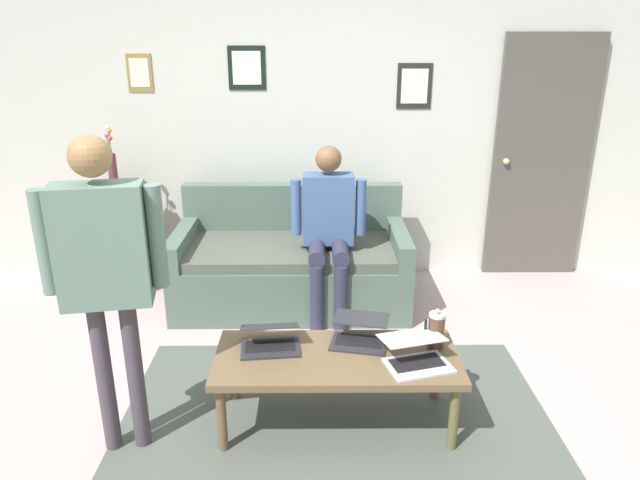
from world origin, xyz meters
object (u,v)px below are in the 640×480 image
object	(u,v)px
flower_vase	(112,164)
couch	(292,265)
laptop_right	(360,334)
coffee_table	(337,363)
laptop_left	(270,341)
french_press	(436,330)
interior_door	(541,160)
side_shelf	(121,238)
laptop_center	(416,355)
person_seated	(328,223)
person_standing	(104,260)

from	to	relation	value
flower_vase	couch	bearing A→B (deg)	169.24
laptop_right	coffee_table	bearing A→B (deg)	48.41
laptop_left	french_press	bearing A→B (deg)	179.64
interior_door	laptop_right	distance (m)	2.66
side_shelf	flower_vase	distance (m)	0.62
interior_door	flower_vase	bearing A→B (deg)	4.97
interior_door	laptop_right	xyz separation A→B (m)	(1.68, 1.99, -0.56)
couch	french_press	xyz separation A→B (m)	(-0.84, 1.48, 0.22)
laptop_right	couch	bearing A→B (deg)	-72.95
laptop_center	interior_door	bearing A→B (deg)	-122.30
interior_door	laptop_right	world-z (taller)	interior_door
side_shelf	french_press	bearing A→B (deg)	142.33
laptop_left	flower_vase	xyz separation A→B (m)	(1.37, -1.74, 0.60)
interior_door	person_seated	world-z (taller)	interior_door
flower_vase	laptop_right	bearing A→B (deg)	137.81
coffee_table	laptop_right	size ratio (longest dim) A/B	3.62
laptop_center	person_seated	xyz separation A→B (m)	(0.42, -1.41, 0.26)
coffee_table	person_seated	world-z (taller)	person_seated
couch	laptop_right	xyz separation A→B (m)	(-0.43, 1.41, 0.16)
person_standing	side_shelf	bearing A→B (deg)	-72.42
french_press	flower_vase	xyz separation A→B (m)	(2.26, -1.75, 0.54)
person_standing	couch	bearing A→B (deg)	-114.36
laptop_left	person_standing	size ratio (longest dim) A/B	0.21
side_shelf	person_standing	distance (m)	2.19
couch	side_shelf	xyz separation A→B (m)	(1.42, -0.27, 0.14)
laptop_left	person_standing	distance (m)	0.97
couch	interior_door	bearing A→B (deg)	-164.67
person_standing	laptop_center	bearing A→B (deg)	-176.16
laptop_left	laptop_right	world-z (taller)	laptop_left
laptop_right	side_shelf	xyz separation A→B (m)	(1.86, -1.68, -0.02)
coffee_table	french_press	distance (m)	0.56
french_press	couch	bearing A→B (deg)	-60.40
interior_door	flower_vase	xyz separation A→B (m)	(3.53, 0.31, 0.03)
coffee_table	laptop_center	bearing A→B (deg)	169.02
interior_door	french_press	bearing A→B (deg)	58.32
interior_door	french_press	world-z (taller)	interior_door
coffee_table	flower_vase	bearing A→B (deg)	-46.68
interior_door	coffee_table	bearing A→B (deg)	49.81
couch	laptop_center	bearing A→B (deg)	113.34
interior_door	person_seated	bearing A→B (deg)	23.80
couch	coffee_table	size ratio (longest dim) A/B	1.38
french_press	person_standing	bearing A→B (deg)	9.12
laptop_center	person_standing	world-z (taller)	person_standing
interior_door	french_press	size ratio (longest dim) A/B	8.85
side_shelf	laptop_center	bearing A→B (deg)	138.16
person_standing	person_seated	world-z (taller)	person_standing
laptop_center	person_seated	world-z (taller)	person_seated
laptop_left	laptop_right	distance (m)	0.49
laptop_left	laptop_right	xyz separation A→B (m)	(-0.49, -0.06, 0.00)
interior_door	couch	bearing A→B (deg)	15.33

